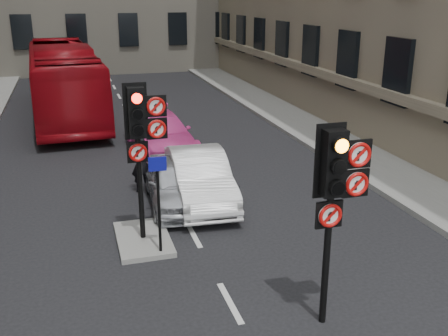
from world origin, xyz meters
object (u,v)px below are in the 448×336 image
signal_near (337,184)px  bus_red (64,81)px  signal_far (141,129)px  car_silver (175,182)px  motorcyclist (141,165)px  info_sign (158,191)px  car_pink (160,134)px  motorcycle (228,197)px  car_white (199,177)px

signal_near → bus_red: 18.30m
signal_near → signal_far: size_ratio=1.00×
car_silver → motorcyclist: size_ratio=2.26×
car_silver → info_sign: info_sign is taller
car_pink → info_sign: info_sign is taller
signal_near → motorcycle: size_ratio=2.34×
car_white → bus_red: (-3.44, 11.70, 0.95)m
motorcycle → motorcyclist: motorcyclist is taller
motorcycle → bus_red: bearing=111.0°
signal_far → motorcyclist: bearing=83.8°
signal_near → info_sign: signal_near is taller
car_pink → bus_red: size_ratio=0.41×
signal_far → motorcycle: 3.36m
car_white → car_pink: car_pink is taller
info_sign → car_pink: bearing=84.8°
signal_near → signal_far: (-2.60, 4.00, 0.12)m
car_white → motorcycle: size_ratio=2.76×
signal_near → car_white: bearing=97.7°
motorcycle → motorcyclist: (-1.94, 2.20, 0.37)m
car_pink → car_silver: bearing=-99.0°
car_silver → motorcyclist: 1.42m
motorcyclist → signal_far: bearing=100.8°
car_white → bus_red: 12.23m
car_silver → motorcycle: car_silver is taller
bus_red → info_sign: bearing=-85.9°
car_white → bus_red: size_ratio=0.36×
car_pink → motorcycle: car_pink is taller
car_silver → car_white: 0.69m
signal_far → motorcyclist: 3.73m
car_silver → motorcyclist: motorcyclist is taller
signal_near → signal_far: 4.77m
car_silver → car_white: (0.68, 0.07, 0.06)m
motorcyclist → info_sign: bearing=104.7°
signal_far → car_pink: (1.53, 6.91, -2.00)m
signal_near → car_pink: (-1.07, 10.91, -1.88)m
signal_far → motorcycle: size_ratio=2.34×
signal_far → motorcycle: signal_far is taller
car_white → bus_red: bus_red is taller
car_pink → motorcyclist: bearing=-111.6°
signal_far → motorcyclist: signal_far is taller
bus_red → car_pink: bearing=-68.1°
car_white → bus_red: bearing=110.1°
bus_red → car_silver: bearing=-79.9°
signal_far → motorcycle: (2.29, 1.01, -2.24)m
car_pink → motorcyclist: (-1.19, -3.71, 0.13)m
info_sign → motorcyclist: bearing=92.4°
signal_near → car_white: (-0.82, 6.08, -1.89)m
car_pink → bus_red: 7.63m
car_white → car_pink: bearing=96.6°
signal_far → car_silver: size_ratio=0.96×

